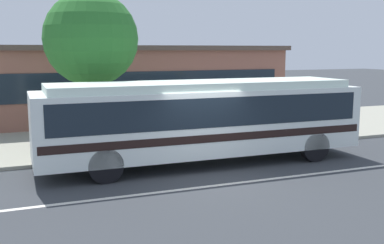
{
  "coord_description": "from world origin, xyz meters",
  "views": [
    {
      "loc": [
        -5.32,
        -11.93,
        3.71
      ],
      "look_at": [
        0.34,
        2.25,
        1.3
      ],
      "focal_mm": 43.0,
      "sensor_mm": 36.0,
      "label": 1
    }
  ],
  "objects_px": {
    "bus_stop_sign": "(281,103)",
    "pedestrian_walking_along_curb": "(289,110)",
    "transit_bus": "(203,116)",
    "pedestrian_waiting_near_sign": "(229,116)",
    "street_tree_near_stop": "(91,39)"
  },
  "relations": [
    {
      "from": "pedestrian_waiting_near_sign",
      "to": "street_tree_near_stop",
      "type": "distance_m",
      "value": 6.04
    },
    {
      "from": "pedestrian_walking_along_curb",
      "to": "bus_stop_sign",
      "type": "distance_m",
      "value": 1.81
    },
    {
      "from": "transit_bus",
      "to": "bus_stop_sign",
      "type": "distance_m",
      "value": 4.59
    },
    {
      "from": "pedestrian_waiting_near_sign",
      "to": "pedestrian_walking_along_curb",
      "type": "bearing_deg",
      "value": 10.23
    },
    {
      "from": "street_tree_near_stop",
      "to": "bus_stop_sign",
      "type": "bearing_deg",
      "value": -13.78
    },
    {
      "from": "transit_bus",
      "to": "pedestrian_waiting_near_sign",
      "type": "xyz_separation_m",
      "value": [
        2.22,
        2.57,
        -0.48
      ]
    },
    {
      "from": "bus_stop_sign",
      "to": "pedestrian_waiting_near_sign",
      "type": "bearing_deg",
      "value": 161.03
    },
    {
      "from": "transit_bus",
      "to": "pedestrian_waiting_near_sign",
      "type": "relative_size",
      "value": 6.36
    },
    {
      "from": "transit_bus",
      "to": "pedestrian_waiting_near_sign",
      "type": "bearing_deg",
      "value": 49.18
    },
    {
      "from": "bus_stop_sign",
      "to": "pedestrian_walking_along_curb",
      "type": "bearing_deg",
      "value": 46.0
    },
    {
      "from": "pedestrian_waiting_near_sign",
      "to": "street_tree_near_stop",
      "type": "bearing_deg",
      "value": 168.27
    },
    {
      "from": "transit_bus",
      "to": "street_tree_near_stop",
      "type": "bearing_deg",
      "value": 128.78
    },
    {
      "from": "pedestrian_walking_along_curb",
      "to": "street_tree_near_stop",
      "type": "height_order",
      "value": "street_tree_near_stop"
    },
    {
      "from": "transit_bus",
      "to": "pedestrian_walking_along_curb",
      "type": "relative_size",
      "value": 6.31
    },
    {
      "from": "pedestrian_waiting_near_sign",
      "to": "pedestrian_walking_along_curb",
      "type": "xyz_separation_m",
      "value": [
        3.16,
        0.57,
        0.01
      ]
    }
  ]
}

